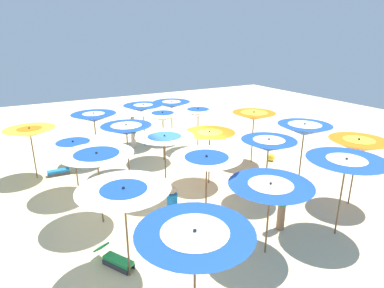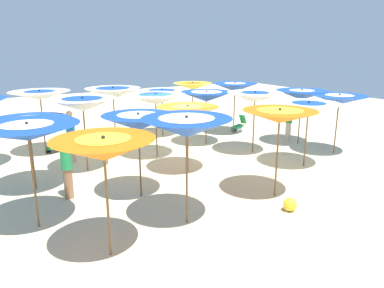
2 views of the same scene
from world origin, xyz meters
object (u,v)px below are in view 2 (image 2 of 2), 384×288
at_px(beach_umbrella_3, 40,95).
at_px(beach_umbrella_8, 83,104).
at_px(lounger_1, 239,126).
at_px(beachgoer_0, 289,121).
at_px(beach_umbrella_6, 206,96).
at_px(beach_ball, 290,205).
at_px(beach_umbrella_10, 302,95).
at_px(beachgoer_2, 71,135).
at_px(beach_umbrella_5, 235,87).
at_px(beach_umbrella_0, 193,86).
at_px(beach_umbrella_9, 29,125).
at_px(lounger_2, 59,146).
at_px(beach_umbrella_15, 339,100).
at_px(beach_umbrella_11, 255,97).
at_px(beach_umbrella_14, 28,132).
at_px(beach_umbrella_17, 280,116).
at_px(beach_umbrella_13, 138,122).
at_px(beachgoer_1, 67,165).
at_px(beach_umbrella_7, 156,99).
at_px(beach_umbrella_16, 308,109).
at_px(beach_umbrella_19, 104,149).
at_px(beach_umbrella_2, 113,93).
at_px(beach_umbrella_12, 188,111).
at_px(beach_umbrella_18, 187,127).
at_px(beach_umbrella_1, 162,93).

height_order(beach_umbrella_3, beach_umbrella_8, beach_umbrella_8).
xyz_separation_m(lounger_1, beachgoer_0, (0.54, -2.71, 0.66)).
distance_m(beach_umbrella_6, beach_ball, 6.97).
distance_m(beach_umbrella_10, lounger_1, 3.84).
bearing_deg(beachgoer_2, beach_umbrella_8, 126.17).
bearing_deg(beach_umbrella_5, beach_umbrella_0, 101.91).
distance_m(beach_umbrella_8, beach_umbrella_9, 1.99).
bearing_deg(lounger_2, beach_umbrella_9, 38.75).
bearing_deg(beach_umbrella_15, beach_umbrella_5, 105.93).
xyz_separation_m(beach_umbrella_11, lounger_1, (2.01, 3.32, -1.93)).
distance_m(beach_umbrella_11, beachgoer_2, 6.83).
bearing_deg(beach_umbrella_0, beach_umbrella_14, -139.92).
relative_size(beach_umbrella_5, lounger_1, 2.13).
relative_size(beach_umbrella_5, beach_umbrella_14, 0.97).
xyz_separation_m(beach_umbrella_11, beach_umbrella_17, (-2.27, -3.52, 0.09)).
relative_size(beach_umbrella_13, beach_umbrella_14, 0.95).
relative_size(beach_umbrella_5, beachgoer_1, 1.33).
height_order(beach_umbrella_17, beachgoer_1, beach_umbrella_17).
bearing_deg(beach_umbrella_11, beachgoer_2, 157.50).
distance_m(beach_umbrella_7, lounger_2, 4.51).
bearing_deg(beach_umbrella_13, beach_umbrella_7, 56.25).
relative_size(beach_umbrella_10, beach_ball, 6.73).
relative_size(beach_umbrella_0, beach_umbrella_16, 0.99).
relative_size(beach_umbrella_3, beach_umbrella_6, 1.09).
bearing_deg(beach_umbrella_8, beach_umbrella_10, -9.17).
bearing_deg(beach_umbrella_19, lounger_1, 38.37).
distance_m(beach_umbrella_7, beachgoer_2, 3.25).
relative_size(beach_umbrella_13, beachgoer_1, 1.30).
xyz_separation_m(beach_umbrella_2, beach_umbrella_12, (0.79, -4.54, -0.13)).
height_order(beach_umbrella_10, beach_umbrella_17, beach_umbrella_17).
bearing_deg(beach_umbrella_18, beach_umbrella_3, 102.35).
bearing_deg(beachgoer_1, beach_umbrella_5, -86.25).
xyz_separation_m(beach_umbrella_3, beach_umbrella_9, (-0.98, -3.58, -0.33)).
distance_m(beach_umbrella_7, beach_ball, 6.29).
distance_m(beach_umbrella_0, beach_ball, 10.72).
bearing_deg(beach_umbrella_17, beach_umbrella_9, 143.98).
distance_m(beachgoer_2, beach_ball, 7.92).
height_order(beach_umbrella_14, beach_umbrella_18, beach_umbrella_18).
relative_size(beach_umbrella_0, lounger_1, 1.97).
relative_size(beach_umbrella_5, beach_umbrella_6, 1.07).
height_order(beach_umbrella_5, beach_umbrella_17, beach_umbrella_17).
bearing_deg(beachgoer_1, beach_umbrella_8, -47.43).
bearing_deg(beach_umbrella_6, beach_umbrella_3, 161.08).
xyz_separation_m(beach_umbrella_11, beach_umbrella_12, (-3.26, -0.51, -0.13)).
height_order(beachgoer_0, beachgoer_1, beachgoer_1).
xyz_separation_m(beach_umbrella_8, beach_umbrella_19, (-1.13, -5.32, -0.01)).
relative_size(beach_umbrella_8, beachgoer_2, 1.34).
relative_size(beach_umbrella_1, beach_umbrella_10, 0.94).
distance_m(beach_umbrella_2, beach_umbrella_3, 2.79).
xyz_separation_m(beach_umbrella_0, beach_umbrella_14, (-8.92, -7.51, 0.24)).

